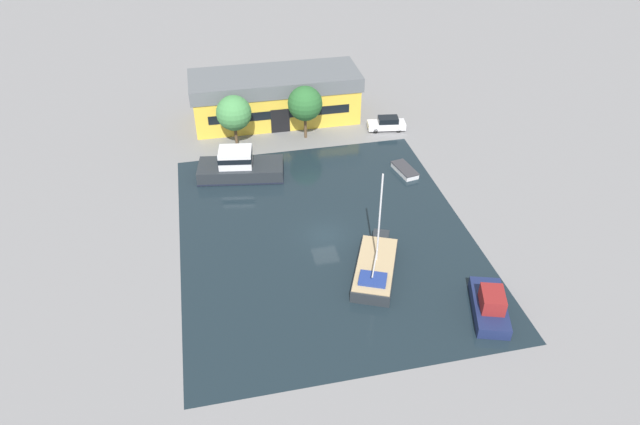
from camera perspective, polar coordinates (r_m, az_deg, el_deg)
ground_plane at (r=55.94m, az=0.55°, el=-2.34°), size 440.00×440.00×0.00m
water_canal at (r=55.94m, az=0.55°, el=-2.34°), size 28.03×34.20×0.01m
warehouse_building at (r=76.15m, az=-4.48°, el=11.50°), size 21.81×8.15×6.33m
quay_tree_near_building at (r=69.59m, az=-8.61°, el=9.81°), size 4.22×4.22×6.53m
quay_tree_by_water at (r=70.60m, az=-1.50°, el=10.84°), size 4.25×4.25×6.80m
parked_car at (r=74.58m, az=6.70°, el=8.82°), size 5.01×2.53×1.78m
sailboat_moored at (r=51.66m, az=5.58°, el=-5.44°), size 6.27×9.44×10.26m
motor_cruiser at (r=64.86m, az=-8.06°, el=4.55°), size 10.09×5.52×3.38m
small_dinghy at (r=66.00m, az=8.47°, el=4.22°), size 2.35×4.07×0.65m
cabin_boat at (r=49.71m, az=16.64°, el=-8.85°), size 4.37×6.70×2.46m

